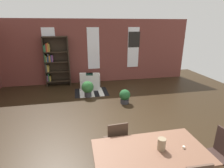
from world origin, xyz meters
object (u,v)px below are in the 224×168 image
object	(u,v)px
dining_chair_head_right	(217,153)
potted_plant_by_shelf	(125,96)
vase_on_table	(162,144)
bookshelf_tall	(55,61)
potted_plant_corner	(88,88)
dining_table	(150,155)
armchair_white	(91,82)
dining_chair_far_left	(116,141)

from	to	relation	value
dining_chair_head_right	potted_plant_by_shelf	size ratio (longest dim) A/B	1.88
vase_on_table	dining_chair_head_right	distance (m)	1.15
vase_on_table	bookshelf_tall	distance (m)	6.34
bookshelf_tall	potted_plant_corner	bearing A→B (deg)	-51.89
dining_table	bookshelf_tall	size ratio (longest dim) A/B	0.81
vase_on_table	armchair_white	size ratio (longest dim) A/B	0.21
potted_plant_corner	bookshelf_tall	bearing A→B (deg)	128.11
potted_plant_by_shelf	potted_plant_corner	distance (m)	1.51
armchair_white	potted_plant_corner	xyz separation A→B (m)	(-0.19, -0.94, 0.07)
dining_chair_head_right	potted_plant_by_shelf	bearing A→B (deg)	101.92
armchair_white	potted_plant_corner	world-z (taller)	armchair_white
vase_on_table	potted_plant_corner	distance (m)	4.43
dining_chair_head_right	dining_chair_far_left	world-z (taller)	same
bookshelf_tall	armchair_white	distance (m)	1.84
potted_plant_corner	vase_on_table	bearing A→B (deg)	-78.70
vase_on_table	dining_chair_head_right	size ratio (longest dim) A/B	0.21
potted_plant_by_shelf	potted_plant_corner	world-z (taller)	potted_plant_corner
dining_table	armchair_white	bearing A→B (deg)	95.46
dining_table	potted_plant_by_shelf	world-z (taller)	dining_table
dining_chair_far_left	potted_plant_corner	bearing A→B (deg)	94.66
dining_chair_head_right	bookshelf_tall	world-z (taller)	bookshelf_tall
bookshelf_tall	armchair_white	world-z (taller)	bookshelf_tall
dining_table	vase_on_table	bearing A→B (deg)	-0.00
vase_on_table	armchair_white	distance (m)	5.33
bookshelf_tall	armchair_white	size ratio (longest dim) A/B	2.35
dining_chair_head_right	bookshelf_tall	size ratio (longest dim) A/B	0.44
dining_chair_head_right	armchair_white	size ratio (longest dim) A/B	1.02
dining_chair_far_left	potted_plant_by_shelf	xyz separation A→B (m)	(0.93, 2.73, -0.25)
dining_chair_head_right	armchair_white	xyz separation A→B (m)	(-1.76, 5.25, -0.23)
armchair_white	potted_plant_corner	distance (m)	0.96
dining_table	bookshelf_tall	world-z (taller)	bookshelf_tall
armchair_white	dining_chair_far_left	bearing A→B (deg)	-88.65
vase_on_table	dining_chair_far_left	size ratio (longest dim) A/B	0.21
dining_table	dining_chair_head_right	xyz separation A→B (m)	(1.26, 0.00, -0.17)
vase_on_table	potted_plant_corner	xyz separation A→B (m)	(-0.86, 4.31, -0.53)
armchair_white	potted_plant_corner	size ratio (longest dim) A/B	1.51
dining_chair_head_right	dining_chair_far_left	size ratio (longest dim) A/B	1.00
dining_chair_head_right	armchair_white	bearing A→B (deg)	108.55
armchair_white	potted_plant_by_shelf	xyz separation A→B (m)	(1.04, -1.83, -0.01)
bookshelf_tall	armchair_white	xyz separation A→B (m)	(1.47, -0.70, -0.85)
dining_table	bookshelf_tall	xyz separation A→B (m)	(-1.98, 5.95, 0.45)
dining_chair_head_right	armchair_white	world-z (taller)	dining_chair_head_right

